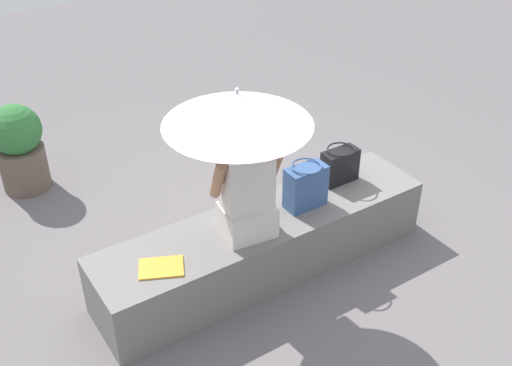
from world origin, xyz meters
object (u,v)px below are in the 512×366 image
person_seated (247,185)px  parasol (237,109)px  magazine (161,267)px  handbag_black (306,186)px  tote_bag_canvas (340,165)px  planter_near (19,146)px

person_seated → parasol: size_ratio=0.82×
magazine → parasol: bearing=-156.4°
handbag_black → magazine: size_ratio=1.21×
person_seated → tote_bag_canvas: (-0.93, -0.16, -0.25)m
magazine → planter_near: size_ratio=0.35×
tote_bag_canvas → planter_near: size_ratio=0.36×
person_seated → handbag_black: 0.57m
handbag_black → person_seated: bearing=5.0°
magazine → handbag_black: bearing=-152.0°
tote_bag_canvas → person_seated: bearing=10.0°
parasol → tote_bag_canvas: size_ratio=3.88×
person_seated → handbag_black: (-0.52, -0.05, -0.22)m
person_seated → parasol: 0.59m
tote_bag_canvas → planter_near: planter_near is taller
parasol → tote_bag_canvas: (-1.01, -0.19, -0.83)m
magazine → planter_near: 2.16m
parasol → person_seated: bearing=-160.9°
planter_near → tote_bag_canvas: bearing=133.9°
person_seated → parasol: (0.08, 0.03, 0.58)m
magazine → planter_near: (0.31, -2.14, -0.06)m
handbag_black → tote_bag_canvas: 0.43m
handbag_black → magazine: bearing=2.8°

